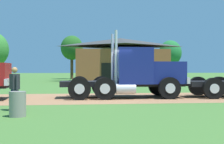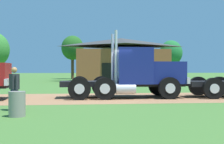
{
  "view_description": "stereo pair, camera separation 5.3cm",
  "coord_description": "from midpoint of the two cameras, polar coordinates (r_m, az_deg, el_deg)",
  "views": [
    {
      "loc": [
        -1.56,
        -16.78,
        1.55
      ],
      "look_at": [
        0.33,
        -0.24,
        1.37
      ],
      "focal_mm": 51.05,
      "sensor_mm": 36.0,
      "label": 1
    },
    {
      "loc": [
        -1.51,
        -16.79,
        1.55
      ],
      "look_at": [
        0.33,
        -0.24,
        1.37
      ],
      "focal_mm": 51.05,
      "sensor_mm": 36.0,
      "label": 2
    }
  ],
  "objects": [
    {
      "name": "shed_building",
      "position": [
        39.64,
        1.51,
        2.08
      ],
      "size": [
        11.71,
        8.51,
        5.35
      ],
      "color": "brown",
      "rests_on": "ground_plane"
    },
    {
      "name": "visitor_by_barrel",
      "position": [
        12.24,
        -17.16,
        -2.63
      ],
      "size": [
        0.43,
        0.56,
        1.61
      ],
      "color": "#2D2D33",
      "rests_on": "ground_plane"
    },
    {
      "name": "tree_right",
      "position": [
        56.42,
        10.37,
        3.38
      ],
      "size": [
        3.94,
        3.94,
        6.49
      ],
      "color": "#513823",
      "rests_on": "ground_plane"
    },
    {
      "name": "dirt_track",
      "position": [
        16.92,
        -1.3,
        -4.64
      ],
      "size": [
        120.0,
        6.08,
        0.01
      ],
      "primitive_type": "cube",
      "color": "#9F6F4A",
      "rests_on": "ground_plane"
    },
    {
      "name": "ground_plane",
      "position": [
        16.92,
        -1.3,
        -4.65
      ],
      "size": [
        200.0,
        200.0,
        0.0
      ],
      "primitive_type": "plane",
      "color": "#457230"
    },
    {
      "name": "steel_barrel",
      "position": [
        10.74,
        -16.69,
        -5.52
      ],
      "size": [
        0.53,
        0.53,
        0.82
      ],
      "primitive_type": "cylinder",
      "color": "gray",
      "rests_on": "ground_plane"
    },
    {
      "name": "tree_mid",
      "position": [
        48.35,
        -7.24,
        4.28
      ],
      "size": [
        3.33,
        3.33,
        6.54
      ],
      "color": "#513823",
      "rests_on": "ground_plane"
    },
    {
      "name": "truck_foreground_white",
      "position": [
        17.15,
        4.37,
        -0.26
      ],
      "size": [
        6.67,
        2.77,
        3.5
      ],
      "color": "black",
      "rests_on": "ground_plane"
    }
  ]
}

